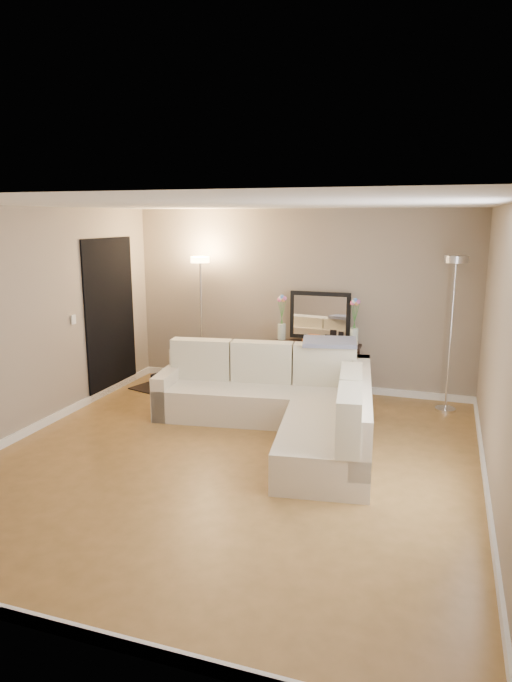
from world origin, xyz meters
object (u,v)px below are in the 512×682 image
(console_table, at_px, (311,365))
(floor_lamp_lit, at_px, (201,295))
(sectional_sofa, at_px, (286,402))
(floor_lamp_unlit, at_px, (453,303))

(console_table, bearing_deg, floor_lamp_lit, -178.48)
(sectional_sofa, relative_size, floor_lamp_lit, 1.54)
(floor_lamp_lit, bearing_deg, sectional_sofa, -40.12)
(console_table, xyz_separation_m, floor_lamp_unlit, (1.84, -0.14, 1.00))
(sectional_sofa, bearing_deg, console_table, 91.65)
(floor_lamp_lit, height_order, floor_lamp_unlit, floor_lamp_unlit)
(sectional_sofa, bearing_deg, floor_lamp_lit, 139.88)
(sectional_sofa, bearing_deg, floor_lamp_unlit, 36.67)
(console_table, height_order, floor_lamp_unlit, floor_lamp_unlit)
(sectional_sofa, relative_size, console_table, 2.42)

